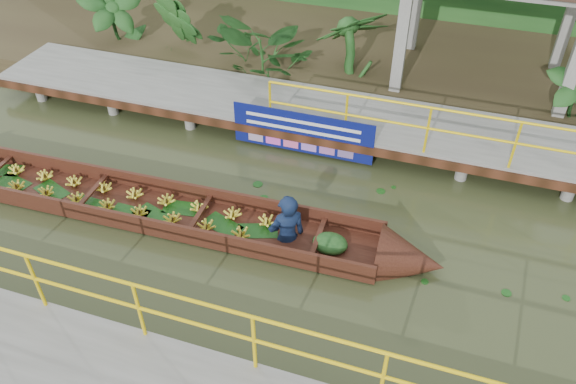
% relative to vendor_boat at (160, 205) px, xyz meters
% --- Properties ---
extents(ground, '(80.00, 80.00, 0.00)m').
position_rel_vendor_boat_xyz_m(ground, '(2.17, 0.20, -0.25)').
color(ground, '#32371B').
rests_on(ground, ground).
extents(land_strip, '(30.00, 8.00, 0.45)m').
position_rel_vendor_boat_xyz_m(land_strip, '(2.17, 7.70, -0.03)').
color(land_strip, '#35281A').
rests_on(land_strip, ground).
extents(far_dock, '(16.00, 2.06, 1.66)m').
position_rel_vendor_boat_xyz_m(far_dock, '(2.19, 3.62, 0.23)').
color(far_dock, slate).
rests_on(far_dock, ground).
extents(vendor_boat, '(10.94, 1.42, 2.33)m').
position_rel_vendor_boat_xyz_m(vendor_boat, '(0.00, 0.00, 0.00)').
color(vendor_boat, '#35160E').
rests_on(vendor_boat, ground).
extents(blue_banner, '(3.01, 0.04, 0.94)m').
position_rel_vendor_boat_xyz_m(blue_banner, '(1.90, 2.68, 0.30)').
color(blue_banner, navy).
rests_on(blue_banner, ground).
extents(tropical_plants, '(14.10, 1.10, 1.37)m').
position_rel_vendor_boat_xyz_m(tropical_plants, '(1.95, 5.50, 0.88)').
color(tropical_plants, '#123A15').
rests_on(tropical_plants, ground).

